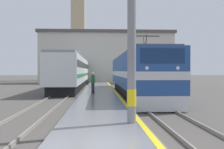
# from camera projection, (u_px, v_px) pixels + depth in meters

# --- Properties ---
(ground_plane) EXTENTS (200.00, 200.00, 0.00)m
(ground_plane) POSITION_uv_depth(u_px,v_px,m) (99.00, 87.00, 36.47)
(ground_plane) COLOR #514C47
(platform) EXTENTS (3.10, 140.00, 0.35)m
(platform) POSITION_uv_depth(u_px,v_px,m) (99.00, 88.00, 31.47)
(platform) COLOR slate
(platform) RESTS_ON ground
(rail_track_near) EXTENTS (2.83, 140.00, 0.16)m
(rail_track_near) POSITION_uv_depth(u_px,v_px,m) (125.00, 89.00, 31.64)
(rail_track_near) COLOR #514C47
(rail_track_near) RESTS_ON ground
(rail_track_far) EXTENTS (2.83, 140.00, 0.16)m
(rail_track_far) POSITION_uv_depth(u_px,v_px,m) (72.00, 89.00, 31.30)
(rail_track_far) COLOR #514C47
(rail_track_far) RESTS_ON ground
(locomotive_train) EXTENTS (2.92, 20.01, 4.66)m
(locomotive_train) POSITION_uv_depth(u_px,v_px,m) (135.00, 74.00, 23.24)
(locomotive_train) COLOR black
(locomotive_train) RESTS_ON ground
(passenger_train) EXTENTS (2.92, 35.93, 3.87)m
(passenger_train) POSITION_uv_depth(u_px,v_px,m) (77.00, 72.00, 38.66)
(passenger_train) COLOR black
(passenger_train) RESTS_ON ground
(catenary_mast) EXTENTS (2.40, 0.33, 8.13)m
(catenary_mast) POSITION_uv_depth(u_px,v_px,m) (133.00, 11.00, 9.26)
(catenary_mast) COLOR gray
(catenary_mast) RESTS_ON platform
(person_on_platform) EXTENTS (0.34, 0.34, 1.74)m
(person_on_platform) POSITION_uv_depth(u_px,v_px,m) (93.00, 82.00, 21.59)
(person_on_platform) COLOR #23232D
(person_on_platform) RESTS_ON platform
(clock_tower) EXTENTS (3.93, 3.93, 30.61)m
(clock_tower) POSITION_uv_depth(u_px,v_px,m) (78.00, 12.00, 61.57)
(clock_tower) COLOR tan
(clock_tower) RESTS_ON ground
(station_building) EXTENTS (24.05, 7.82, 9.28)m
(station_building) POSITION_uv_depth(u_px,v_px,m) (106.00, 58.00, 48.28)
(station_building) COLOR beige
(station_building) RESTS_ON ground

